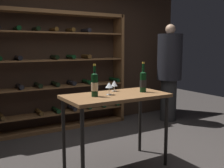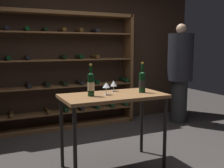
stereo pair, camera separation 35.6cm
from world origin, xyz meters
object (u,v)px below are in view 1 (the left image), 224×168
at_px(tasting_table, 116,103).
at_px(wine_glass_stemmed_center, 114,84).
at_px(wine_rack, 55,72).
at_px(person_guest_blue_shirt, 169,68).
at_px(wine_glass_stemmed_right, 109,86).
at_px(wine_bottle_red_label, 143,81).
at_px(wine_bottle_gold_foil, 95,84).

xyz_separation_m(tasting_table, wine_glass_stemmed_center, (0.11, 0.21, 0.20)).
bearing_deg(wine_rack, person_guest_blue_shirt, -14.86).
bearing_deg(wine_glass_stemmed_center, wine_glass_stemmed_right, -134.42).
relative_size(wine_rack, wine_glass_stemmed_center, 19.41).
height_order(wine_rack, wine_glass_stemmed_center, wine_rack).
bearing_deg(person_guest_blue_shirt, wine_glass_stemmed_center, -12.83).
height_order(wine_rack, wine_bottle_red_label, wine_rack).
relative_size(wine_bottle_gold_foil, wine_glass_stemmed_right, 2.51).
bearing_deg(person_guest_blue_shirt, tasting_table, -9.69).
height_order(tasting_table, wine_bottle_red_label, wine_bottle_red_label).
height_order(tasting_table, person_guest_blue_shirt, person_guest_blue_shirt).
height_order(wine_bottle_red_label, wine_glass_stemmed_right, wine_bottle_red_label).
height_order(person_guest_blue_shirt, wine_bottle_gold_foil, person_guest_blue_shirt).
height_order(person_guest_blue_shirt, wine_bottle_red_label, person_guest_blue_shirt).
height_order(wine_bottle_gold_foil, wine_bottle_red_label, wine_bottle_red_label).
distance_m(wine_rack, wine_bottle_gold_foil, 1.88).
distance_m(wine_bottle_red_label, wine_glass_stemmed_center, 0.37).
relative_size(tasting_table, wine_glass_stemmed_center, 8.89).
height_order(wine_bottle_gold_foil, wine_glass_stemmed_right, wine_bottle_gold_foil).
height_order(tasting_table, wine_glass_stemmed_right, wine_glass_stemmed_right).
xyz_separation_m(wine_glass_stemmed_center, wine_glass_stemmed_right, (-0.19, -0.19, 0.01)).
bearing_deg(wine_bottle_gold_foil, person_guest_blue_shirt, 28.93).
bearing_deg(wine_glass_stemmed_right, wine_bottle_gold_foil, -177.55).
bearing_deg(wine_bottle_red_label, wine_rack, 104.64).
distance_m(wine_bottle_gold_foil, wine_glass_stemmed_right, 0.20).
xyz_separation_m(wine_rack, person_guest_blue_shirt, (2.18, -0.58, 0.02)).
xyz_separation_m(wine_rack, tasting_table, (0.11, -1.89, -0.23)).
bearing_deg(wine_glass_stemmed_center, tasting_table, -116.49).
distance_m(wine_rack, tasting_table, 1.90).
height_order(wine_bottle_red_label, wine_glass_stemmed_center, wine_bottle_red_label).
xyz_separation_m(wine_rack, wine_bottle_red_label, (0.50, -1.91, 0.01)).
bearing_deg(person_guest_blue_shirt, wine_bottle_gold_foil, -13.10).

